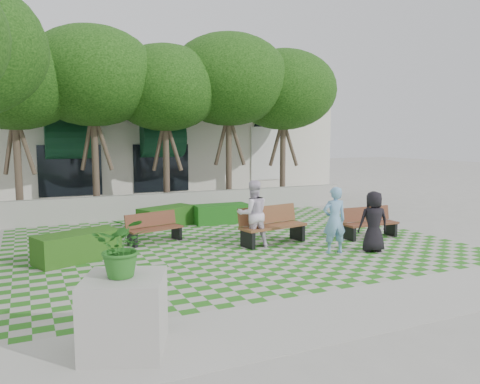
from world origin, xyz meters
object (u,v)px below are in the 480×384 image
planter_front (124,298)px  person_dark (374,222)px  person_blue (334,220)px  bench_west (154,228)px  hedge_west (78,247)px  person_white (253,214)px  hedge_midright (221,214)px  bench_mid (272,226)px  bench_east (369,223)px  hedge_midleft (166,217)px

planter_front → person_dark: size_ratio=1.20×
person_blue → person_dark: size_ratio=1.08×
bench_west → person_blue: bearing=-55.0°
person_dark → person_blue: bearing=1.8°
hedge_west → person_white: person_white is taller
hedge_midright → bench_mid: bearing=-88.4°
bench_mid → bench_west: size_ratio=1.22×
bench_mid → planter_front: bearing=-145.0°
person_white → hedge_west: bearing=2.2°
hedge_midright → person_blue: person_blue is taller
bench_east → person_dark: (-1.08, -1.43, 0.37)m
bench_east → person_white: person_white is taller
hedge_west → person_blue: person_blue is taller
hedge_midleft → planter_front: (-3.14, -8.85, 0.45)m
bench_west → planter_front: planter_front is taller
hedge_midleft → person_blue: 6.21m
bench_west → hedge_midright: 3.54m
bench_east → person_dark: person_dark is taller
bench_west → person_dark: person_dark is taller
hedge_midright → person_dark: bearing=-69.4°
person_dark → person_white: person_white is taller
bench_west → bench_mid: bearing=-42.8°
hedge_midright → hedge_midleft: size_ratio=0.99×
bench_west → hedge_west: bearing=-167.5°
bench_mid → hedge_midright: size_ratio=1.10×
bench_east → bench_west: bench_east is taller
bench_east → hedge_west: bearing=174.2°
bench_mid → bench_east: bearing=-19.9°
bench_east → person_dark: 1.83m
hedge_midleft → hedge_west: 4.68m
person_white → person_dark: bearing=153.4°
planter_front → person_dark: bearing=23.6°
bench_mid → hedge_west: 5.25m
person_dark → bench_mid: bearing=-27.2°
bench_west → planter_front: (-2.14, -6.63, 0.37)m
bench_mid → person_dark: 2.81m
bench_east → bench_mid: bearing=170.1°
bench_west → hedge_midleft: 2.43m
bench_east → hedge_midleft: (-5.08, 4.31, -0.11)m
hedge_midleft → hedge_west: (-3.21, -3.40, 0.01)m
bench_east → person_white: bearing=174.0°
person_blue → hedge_midleft: bearing=-50.4°
bench_east → person_white: 3.78m
planter_front → hedge_west: bearing=90.8°
bench_mid → person_blue: person_blue is taller
hedge_midright → person_blue: size_ratio=1.09×
bench_west → person_white: size_ratio=0.93×
bench_west → person_blue: 5.12m
hedge_midright → planter_front: 10.02m
hedge_midleft → hedge_midright: bearing=-6.3°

